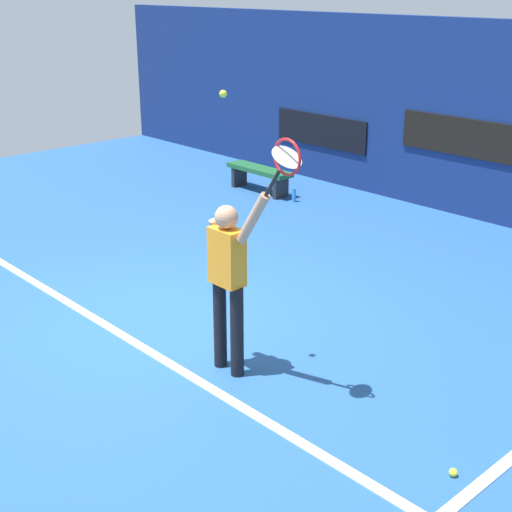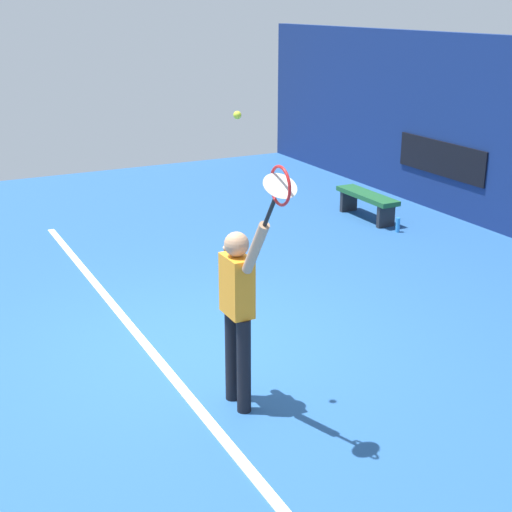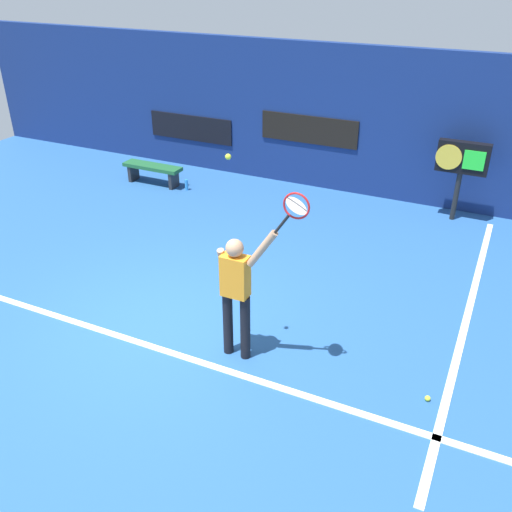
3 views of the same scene
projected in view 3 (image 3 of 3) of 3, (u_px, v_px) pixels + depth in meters
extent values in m
plane|color=#23518C|center=(158.00, 322.00, 8.02)|extent=(18.00, 18.00, 0.00)
cube|color=navy|center=(311.00, 117.00, 12.07)|extent=(18.00, 0.20, 3.08)
cube|color=black|center=(309.00, 130.00, 12.10)|extent=(2.20, 0.03, 0.60)
cube|color=black|center=(191.00, 128.00, 13.39)|extent=(2.20, 0.03, 0.60)
cube|color=white|center=(137.00, 342.00, 7.61)|extent=(10.00, 0.10, 0.01)
cube|color=white|center=(467.00, 318.00, 8.10)|extent=(0.10, 7.00, 0.01)
cylinder|color=black|center=(228.00, 323.00, 7.22)|extent=(0.13, 0.13, 0.92)
cylinder|color=black|center=(245.00, 328.00, 7.13)|extent=(0.13, 0.13, 0.92)
cube|color=orange|center=(235.00, 276.00, 6.82)|extent=(0.34, 0.20, 0.55)
sphere|color=tan|center=(235.00, 248.00, 6.64)|extent=(0.22, 0.22, 0.22)
cylinder|color=tan|center=(262.00, 249.00, 6.47)|extent=(0.39, 0.09, 0.53)
cylinder|color=tan|center=(224.00, 268.00, 6.95)|extent=(0.09, 0.23, 0.58)
cylinder|color=black|center=(282.00, 224.00, 6.20)|extent=(0.19, 0.03, 0.27)
torus|color=red|center=(296.00, 206.00, 6.02)|extent=(0.43, 0.02, 0.43)
cylinder|color=silver|center=(296.00, 206.00, 6.02)|extent=(0.23, 0.27, 0.15)
sphere|color=#CCE033|center=(228.00, 157.00, 6.20)|extent=(0.07, 0.07, 0.07)
cylinder|color=black|center=(456.00, 196.00, 10.89)|extent=(0.10, 0.10, 0.97)
cube|color=black|center=(463.00, 157.00, 10.52)|extent=(0.95, 0.18, 0.60)
cylinder|color=gold|center=(449.00, 157.00, 10.53)|extent=(0.48, 0.02, 0.48)
cube|color=#26D833|center=(474.00, 161.00, 10.36)|extent=(0.38, 0.02, 0.36)
cube|color=#1E592D|center=(152.00, 167.00, 12.61)|extent=(1.40, 0.36, 0.08)
cube|color=#262628|center=(133.00, 172.00, 12.92)|extent=(0.08, 0.32, 0.37)
cube|color=#262628|center=(174.00, 180.00, 12.51)|extent=(0.08, 0.32, 0.37)
cylinder|color=#338CD8|center=(187.00, 185.00, 12.42)|extent=(0.07, 0.07, 0.24)
sphere|color=#CCE033|center=(428.00, 398.00, 6.61)|extent=(0.07, 0.07, 0.07)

